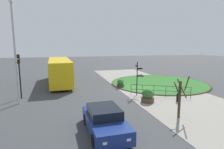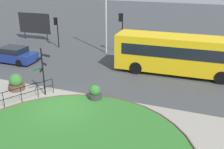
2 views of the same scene
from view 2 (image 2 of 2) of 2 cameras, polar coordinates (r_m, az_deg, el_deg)
The scene contains 12 objects.
ground at distance 16.38m, azimuth -10.82°, elevation -7.01°, with size 120.00×120.00×0.00m, color #3D3F42.
sidewalk_paving at distance 15.02m, azimuth -14.65°, elevation -10.17°, with size 32.00×8.16×0.02m, color gray.
signpost_directional at distance 17.39m, azimuth -14.89°, elevation 1.18°, with size 1.07×0.66×3.26m.
railing_grass_edge at distance 17.16m, azimuth -20.91°, elevation -4.27°, with size 2.70×4.85×1.04m.
bus_yellow at distance 21.38m, azimuth 14.48°, elevation 4.34°, with size 10.12×2.84×3.05m.
car_near_lane at distance 25.43m, azimuth -20.78°, elevation 4.02°, with size 4.42×2.01×1.41m.
traffic_light_near at distance 28.82m, azimuth -12.06°, elevation 10.39°, with size 0.49×0.28×3.22m.
traffic_light_far at distance 25.64m, azimuth 1.99°, elevation 10.80°, with size 0.49×0.27×4.03m.
lamppost_tall at distance 25.82m, azimuth -1.33°, elevation 14.26°, with size 0.32×0.32×8.31m.
billboard_right at distance 32.85m, azimuth -16.50°, elevation 10.62°, with size 4.27×0.29×3.20m.
planter_near_signpost at distance 16.83m, azimuth -3.72°, elevation -4.10°, with size 0.85×0.85×1.02m.
planter_kerbside at distance 19.35m, azimuth -20.16°, elevation -1.71°, with size 1.10×1.10×1.18m.
Camera 2 is at (7.90, -12.09, 7.74)m, focal length 41.95 mm.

